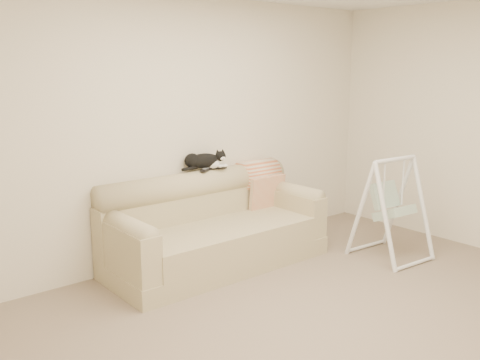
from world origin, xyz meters
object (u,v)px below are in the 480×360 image
at_px(tuxedo_cat, 204,161).
at_px(remote_a, 206,169).
at_px(baby_swing, 391,208).
at_px(sofa, 213,229).
at_px(remote_b, 219,167).

bearing_deg(tuxedo_cat, remote_a, -84.83).
relative_size(remote_a, baby_swing, 0.17).
relative_size(sofa, remote_b, 12.58).
distance_m(remote_a, baby_swing, 1.92).
xyz_separation_m(sofa, remote_a, (0.09, 0.22, 0.56)).
relative_size(remote_b, baby_swing, 0.17).
distance_m(remote_b, tuxedo_cat, 0.19).
height_order(sofa, remote_b, remote_b).
xyz_separation_m(remote_a, tuxedo_cat, (-0.00, 0.03, 0.08)).
relative_size(remote_a, tuxedo_cat, 0.36).
bearing_deg(remote_a, sofa, -112.27).
xyz_separation_m(remote_a, remote_b, (0.16, 0.01, -0.00)).
bearing_deg(remote_b, sofa, -137.86).
height_order(sofa, remote_a, remote_a).
relative_size(remote_a, remote_b, 1.04).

